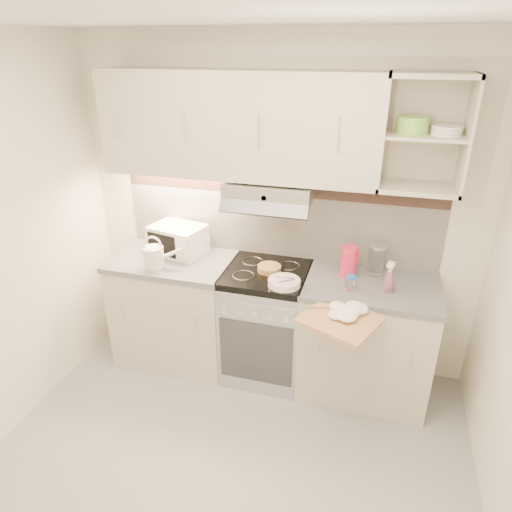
% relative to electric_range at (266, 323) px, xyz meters
% --- Properties ---
extents(ground, '(3.00, 3.00, 0.00)m').
position_rel_electric_range_xyz_m(ground, '(0.00, -1.10, -0.45)').
color(ground, '#98989B').
rests_on(ground, ground).
extents(room_shell, '(3.04, 2.84, 2.52)m').
position_rel_electric_range_xyz_m(room_shell, '(0.00, -0.73, 1.18)').
color(room_shell, '#EEE5CF').
rests_on(room_shell, ground).
extents(base_cabinet_left, '(0.90, 0.60, 0.86)m').
position_rel_electric_range_xyz_m(base_cabinet_left, '(-0.75, 0.00, -0.02)').
color(base_cabinet_left, beige).
rests_on(base_cabinet_left, ground).
extents(worktop_left, '(0.92, 0.62, 0.04)m').
position_rel_electric_range_xyz_m(worktop_left, '(-0.75, 0.00, 0.43)').
color(worktop_left, slate).
rests_on(worktop_left, base_cabinet_left).
extents(base_cabinet_right, '(0.90, 0.60, 0.86)m').
position_rel_electric_range_xyz_m(base_cabinet_right, '(0.75, 0.00, -0.02)').
color(base_cabinet_right, beige).
rests_on(base_cabinet_right, ground).
extents(worktop_right, '(0.92, 0.62, 0.04)m').
position_rel_electric_range_xyz_m(worktop_right, '(0.75, 0.00, 0.43)').
color(worktop_right, slate).
rests_on(worktop_right, base_cabinet_right).
extents(electric_range, '(0.60, 0.60, 0.90)m').
position_rel_electric_range_xyz_m(electric_range, '(0.00, 0.00, 0.00)').
color(electric_range, '#B7B7BC').
rests_on(electric_range, ground).
extents(microwave, '(0.45, 0.38, 0.22)m').
position_rel_electric_range_xyz_m(microwave, '(-0.75, 0.12, 0.56)').
color(microwave, white).
rests_on(microwave, worktop_left).
extents(watering_can, '(0.29, 0.15, 0.25)m').
position_rel_electric_range_xyz_m(watering_can, '(-0.80, -0.17, 0.54)').
color(watering_can, silver).
rests_on(watering_can, worktop_left).
extents(plate_stack, '(0.22, 0.22, 0.05)m').
position_rel_electric_range_xyz_m(plate_stack, '(0.17, -0.18, 0.47)').
color(plate_stack, white).
rests_on(plate_stack, electric_range).
extents(bread_loaf, '(0.17, 0.17, 0.04)m').
position_rel_electric_range_xyz_m(bread_loaf, '(0.02, 0.00, 0.47)').
color(bread_loaf, '#B68343').
rests_on(bread_loaf, electric_range).
extents(pink_pitcher, '(0.12, 0.11, 0.23)m').
position_rel_electric_range_xyz_m(pink_pitcher, '(0.57, 0.08, 0.56)').
color(pink_pitcher, '#E32243').
rests_on(pink_pitcher, worktop_right).
extents(glass_jar, '(0.12, 0.12, 0.23)m').
position_rel_electric_range_xyz_m(glass_jar, '(0.76, 0.16, 0.56)').
color(glass_jar, white).
rests_on(glass_jar, worktop_right).
extents(spice_jar, '(0.07, 0.07, 0.10)m').
position_rel_electric_range_xyz_m(spice_jar, '(0.61, -0.11, 0.50)').
color(spice_jar, silver).
rests_on(spice_jar, worktop_right).
extents(spray_bottle, '(0.09, 0.09, 0.23)m').
position_rel_electric_range_xyz_m(spray_bottle, '(0.85, -0.06, 0.54)').
color(spray_bottle, pink).
rests_on(spray_bottle, worktop_right).
extents(cutting_board, '(0.55, 0.52, 0.02)m').
position_rel_electric_range_xyz_m(cutting_board, '(0.59, -0.46, 0.42)').
color(cutting_board, tan).
rests_on(cutting_board, base_cabinet_right).
extents(dish_towel, '(0.33, 0.31, 0.07)m').
position_rel_electric_range_xyz_m(dish_towel, '(0.63, -0.42, 0.47)').
color(dish_towel, white).
rests_on(dish_towel, cutting_board).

